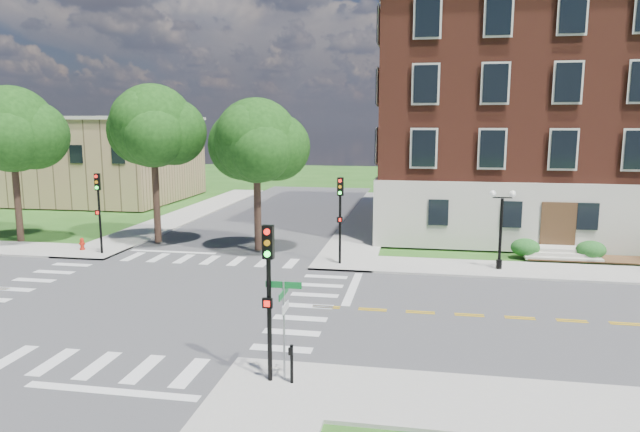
% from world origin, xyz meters
% --- Properties ---
extents(ground, '(160.00, 160.00, 0.00)m').
position_xyz_m(ground, '(0.00, 0.00, 0.00)').
color(ground, '#245117').
rests_on(ground, ground).
extents(road_ew, '(90.00, 12.00, 0.01)m').
position_xyz_m(road_ew, '(0.00, 0.00, 0.01)').
color(road_ew, '#3D3D3F').
rests_on(road_ew, ground).
extents(road_ns, '(12.00, 90.00, 0.01)m').
position_xyz_m(road_ns, '(0.00, 0.00, 0.01)').
color(road_ns, '#3D3D3F').
rests_on(road_ns, ground).
extents(sidewalk_ne, '(34.00, 34.00, 0.12)m').
position_xyz_m(sidewalk_ne, '(15.38, 15.38, 0.06)').
color(sidewalk_ne, '#9E9B93').
rests_on(sidewalk_ne, ground).
extents(sidewalk_nw, '(34.00, 34.00, 0.12)m').
position_xyz_m(sidewalk_nw, '(-15.38, 15.38, 0.06)').
color(sidewalk_nw, '#9E9B93').
rests_on(sidewalk_nw, ground).
extents(crosswalk_east, '(2.20, 10.20, 0.02)m').
position_xyz_m(crosswalk_east, '(7.20, 0.00, 0.00)').
color(crosswalk_east, silver).
rests_on(crosswalk_east, ground).
extents(stop_bar_east, '(0.40, 5.50, 0.00)m').
position_xyz_m(stop_bar_east, '(8.80, 3.00, 0.00)').
color(stop_bar_east, silver).
rests_on(stop_bar_east, ground).
extents(main_building, '(30.60, 22.40, 16.50)m').
position_xyz_m(main_building, '(24.00, 21.99, 8.34)').
color(main_building, beige).
rests_on(main_building, ground).
extents(secondary_building, '(20.40, 15.40, 8.30)m').
position_xyz_m(secondary_building, '(-22.00, 30.00, 4.28)').
color(secondary_building, '#A3815A').
rests_on(secondary_building, ground).
extents(tree_b, '(5.53, 5.53, 10.10)m').
position_xyz_m(tree_b, '(-14.08, 9.65, 7.42)').
color(tree_b, '#322019').
rests_on(tree_b, ground).
extents(tree_c, '(5.29, 5.29, 10.18)m').
position_xyz_m(tree_c, '(-4.98, 10.93, 7.63)').
color(tree_c, '#322019').
rests_on(tree_c, ground).
extents(tree_d, '(5.08, 5.08, 9.22)m').
position_xyz_m(tree_d, '(2.13, 9.84, 6.78)').
color(tree_d, '#322019').
rests_on(tree_d, ground).
extents(traffic_signal_se, '(0.33, 0.36, 4.80)m').
position_xyz_m(traffic_signal_se, '(7.51, -7.48, 3.19)').
color(traffic_signal_se, black).
rests_on(traffic_signal_se, ground).
extents(traffic_signal_ne, '(0.38, 0.46, 4.80)m').
position_xyz_m(traffic_signal_ne, '(7.56, 7.32, 3.19)').
color(traffic_signal_ne, black).
rests_on(traffic_signal_ne, ground).
extents(traffic_signal_nw, '(0.37, 0.43, 4.80)m').
position_xyz_m(traffic_signal_nw, '(-6.87, 7.32, 3.19)').
color(traffic_signal_nw, black).
rests_on(traffic_signal_nw, ground).
extents(twin_lamp_west, '(1.36, 0.36, 4.23)m').
position_xyz_m(twin_lamp_west, '(16.13, 7.64, 2.52)').
color(twin_lamp_west, black).
rests_on(twin_lamp_west, ground).
extents(street_sign_pole, '(1.10, 1.10, 3.10)m').
position_xyz_m(street_sign_pole, '(7.94, -7.38, 2.31)').
color(street_sign_pole, gray).
rests_on(street_sign_pole, ground).
extents(push_button_post, '(0.14, 0.21, 1.20)m').
position_xyz_m(push_button_post, '(8.20, -7.56, 0.80)').
color(push_button_post, black).
rests_on(push_button_post, ground).
extents(fire_hydrant, '(0.35, 0.35, 0.75)m').
position_xyz_m(fire_hydrant, '(-8.55, 7.96, 0.46)').
color(fire_hydrant, '#B41D0D').
rests_on(fire_hydrant, ground).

